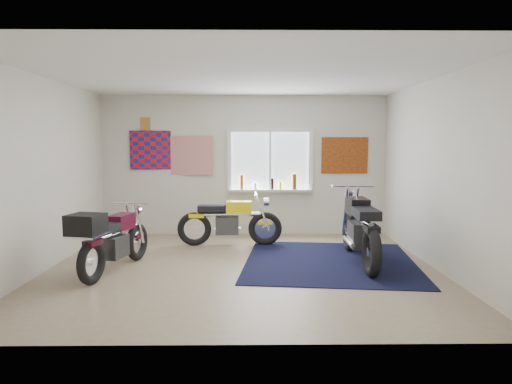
{
  "coord_description": "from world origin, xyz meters",
  "views": [
    {
      "loc": [
        0.12,
        -6.36,
        1.77
      ],
      "look_at": [
        0.2,
        0.4,
        1.05
      ],
      "focal_mm": 32.0,
      "sensor_mm": 36.0,
      "label": 1
    }
  ],
  "objects_px": {
    "navy_rug": "(330,261)",
    "maroon_tourer": "(110,239)",
    "yellow_triumph": "(229,222)",
    "black_chrome_bike": "(360,230)"
  },
  "relations": [
    {
      "from": "navy_rug",
      "to": "maroon_tourer",
      "type": "xyz_separation_m",
      "value": [
        -3.1,
        -0.59,
        0.47
      ]
    },
    {
      "from": "navy_rug",
      "to": "yellow_triumph",
      "type": "bearing_deg",
      "value": 143.41
    },
    {
      "from": "yellow_triumph",
      "to": "maroon_tourer",
      "type": "xyz_separation_m",
      "value": [
        -1.54,
        -1.76,
        0.07
      ]
    },
    {
      "from": "maroon_tourer",
      "to": "navy_rug",
      "type": "bearing_deg",
      "value": -66.21
    },
    {
      "from": "black_chrome_bike",
      "to": "navy_rug",
      "type": "bearing_deg",
      "value": 87.07
    },
    {
      "from": "navy_rug",
      "to": "black_chrome_bike",
      "type": "xyz_separation_m",
      "value": [
        0.43,
        -0.03,
        0.49
      ]
    },
    {
      "from": "navy_rug",
      "to": "yellow_triumph",
      "type": "relative_size",
      "value": 1.42
    },
    {
      "from": "black_chrome_bike",
      "to": "yellow_triumph",
      "type": "bearing_deg",
      "value": 60.32
    },
    {
      "from": "navy_rug",
      "to": "maroon_tourer",
      "type": "bearing_deg",
      "value": -169.14
    },
    {
      "from": "yellow_triumph",
      "to": "black_chrome_bike",
      "type": "distance_m",
      "value": 2.33
    }
  ]
}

